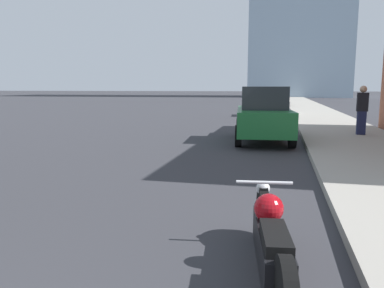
{
  "coord_description": "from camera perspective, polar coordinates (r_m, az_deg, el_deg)",
  "views": [
    {
      "loc": [
        2.9,
        0.76,
        1.79
      ],
      "look_at": [
        1.37,
        7.24,
        0.79
      ],
      "focal_mm": 35.0,
      "sensor_mm": 36.0,
      "label": 1
    }
  ],
  "objects": [
    {
      "name": "sidewalk",
      "position": [
        39.35,
        16.8,
        5.7
      ],
      "size": [
        3.23,
        240.0,
        0.15
      ],
      "color": "#9E998E",
      "rests_on": "ground_plane"
    },
    {
      "name": "motorcycle",
      "position": [
        3.63,
        11.91,
        -14.31
      ],
      "size": [
        0.63,
        2.48,
        0.77
      ],
      "rotation": [
        0.0,
        0.0,
        0.13
      ],
      "color": "black",
      "rests_on": "ground_plane"
    },
    {
      "name": "parked_car_green",
      "position": [
        12.74,
        10.81,
        4.41
      ],
      "size": [
        2.12,
        4.37,
        1.83
      ],
      "rotation": [
        0.0,
        0.0,
        0.1
      ],
      "color": "#1E6B33",
      "rests_on": "ground_plane"
    },
    {
      "name": "parked_car_white",
      "position": [
        24.43,
        11.88,
        6.09
      ],
      "size": [
        2.33,
        4.48,
        1.6
      ],
      "rotation": [
        0.0,
        0.0,
        0.1
      ],
      "color": "silver",
      "rests_on": "ground_plane"
    },
    {
      "name": "parked_car_black",
      "position": [
        35.41,
        12.66,
        6.81
      ],
      "size": [
        1.98,
        3.97,
        1.66
      ],
      "rotation": [
        0.0,
        0.0,
        0.05
      ],
      "color": "black",
      "rests_on": "ground_plane"
    },
    {
      "name": "pedestrian",
      "position": [
        14.46,
        24.49,
        4.8
      ],
      "size": [
        0.36,
        0.24,
        1.71
      ],
      "color": "#1E2347",
      "rests_on": "sidewalk"
    }
  ]
}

